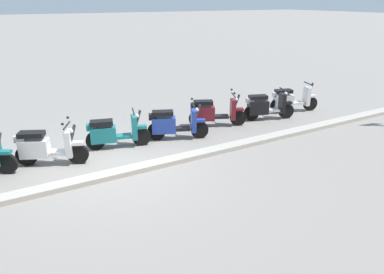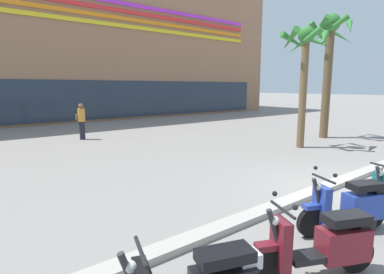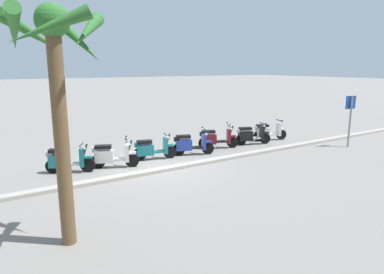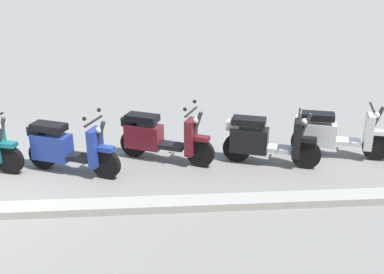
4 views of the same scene
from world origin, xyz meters
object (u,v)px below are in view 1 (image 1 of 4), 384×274
object	(u,v)px
scooter_white_mid_centre	(291,100)
scooter_teal_lead_nearest	(113,133)
scooter_maroon_second_in_line	(213,113)
scooter_blue_mid_rear	(173,124)
scooter_white_gap_after_mid	(45,147)
scooter_black_tail_end	(265,107)

from	to	relation	value
scooter_white_mid_centre	scooter_teal_lead_nearest	world-z (taller)	same
scooter_maroon_second_in_line	scooter_blue_mid_rear	size ratio (longest dim) A/B	1.03
scooter_white_mid_centre	scooter_maroon_second_in_line	xyz separation A→B (m)	(3.28, -0.07, 0.01)
scooter_white_mid_centre	scooter_blue_mid_rear	bearing A→B (deg)	3.91
scooter_maroon_second_in_line	scooter_white_gap_after_mid	world-z (taller)	same
scooter_blue_mid_rear	scooter_teal_lead_nearest	xyz separation A→B (m)	(1.71, -0.22, -0.02)
scooter_black_tail_end	scooter_teal_lead_nearest	distance (m)	5.24
scooter_black_tail_end	scooter_white_gap_after_mid	size ratio (longest dim) A/B	1.04
scooter_black_tail_end	scooter_maroon_second_in_line	distance (m)	1.93
scooter_white_mid_centre	scooter_blue_mid_rear	size ratio (longest dim) A/B	1.06
scooter_teal_lead_nearest	scooter_white_gap_after_mid	size ratio (longest dim) A/B	1.05
scooter_black_tail_end	scooter_blue_mid_rear	xyz separation A→B (m)	(3.52, 0.09, 0.01)
scooter_maroon_second_in_line	scooter_blue_mid_rear	world-z (taller)	same
scooter_teal_lead_nearest	scooter_white_mid_centre	bearing A→B (deg)	-178.99
scooter_teal_lead_nearest	scooter_blue_mid_rear	bearing A→B (deg)	172.70
scooter_maroon_second_in_line	scooter_teal_lead_nearest	distance (m)	3.34
scooter_black_tail_end	scooter_maroon_second_in_line	world-z (taller)	scooter_maroon_second_in_line
scooter_white_mid_centre	scooter_white_gap_after_mid	xyz separation A→B (m)	(8.38, 0.34, 0.01)
scooter_white_gap_after_mid	scooter_black_tail_end	bearing A→B (deg)	-179.23
scooter_white_mid_centre	scooter_teal_lead_nearest	distance (m)	6.61
scooter_white_mid_centre	scooter_blue_mid_rear	xyz separation A→B (m)	(4.90, 0.33, 0.01)
scooter_maroon_second_in_line	scooter_white_gap_after_mid	xyz separation A→B (m)	(5.10, 0.40, 0.01)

